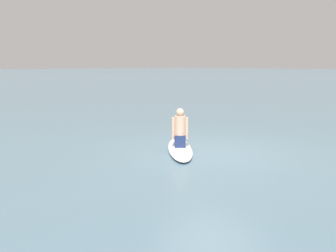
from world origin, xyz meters
The scene contains 3 objects.
ground_plane centered at (0.00, 0.00, 0.00)m, with size 400.00×400.00×0.00m, color slate.
surfboard centered at (-0.71, -0.41, 0.06)m, with size 2.68×0.60×0.11m, color white.
person_paddler centered at (-0.71, -0.41, 0.56)m, with size 0.42×0.41×0.99m.
Camera 1 is at (5.62, -7.00, 2.18)m, focal length 39.01 mm.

